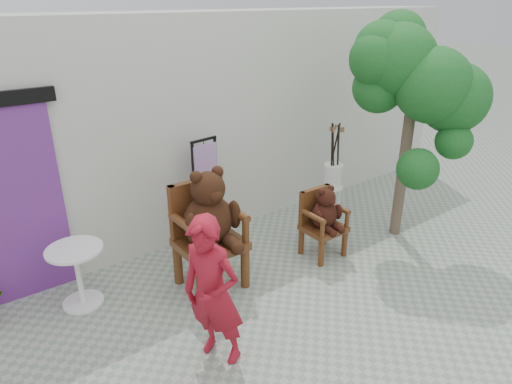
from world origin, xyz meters
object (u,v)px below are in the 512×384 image
at_px(display_stand, 207,205).
at_px(stool_bucket, 333,175).
at_px(tree, 413,79).
at_px(person, 213,294).
at_px(cafe_table, 78,270).
at_px(chair_big, 208,221).
at_px(chair_small, 323,216).

xyz_separation_m(display_stand, stool_bucket, (2.07, -0.32, 0.06)).
bearing_deg(display_stand, tree, -37.44).
distance_m(person, cafe_table, 1.84).
height_order(chair_big, tree, tree).
xyz_separation_m(chair_big, person, (-0.64, -1.13, -0.06)).
height_order(chair_small, tree, tree).
height_order(person, stool_bucket, person).
xyz_separation_m(person, display_stand, (1.11, 1.98, -0.19)).
bearing_deg(display_stand, stool_bucket, -15.59).
xyz_separation_m(chair_big, cafe_table, (-1.35, 0.53, -0.40)).
relative_size(person, tree, 0.51).
xyz_separation_m(cafe_table, stool_bucket, (3.90, -0.00, 0.20)).
relative_size(chair_big, display_stand, 0.97).
distance_m(chair_big, cafe_table, 1.51).
bearing_deg(person, tree, 73.99).
relative_size(chair_big, stool_bucket, 1.01).
height_order(chair_small, display_stand, display_stand).
xyz_separation_m(chair_small, display_stand, (-1.07, 1.14, 0.02)).
height_order(person, cafe_table, person).
xyz_separation_m(stool_bucket, tree, (0.22, -1.04, 1.58)).
bearing_deg(chair_big, chair_small, -10.70).
height_order(cafe_table, display_stand, display_stand).
xyz_separation_m(chair_small, stool_bucket, (1.00, 0.82, 0.07)).
bearing_deg(cafe_table, person, -66.55).
bearing_deg(display_stand, chair_big, -125.99).
bearing_deg(chair_small, tree, -10.11).
xyz_separation_m(chair_big, display_stand, (0.47, 0.85, -0.26)).
distance_m(person, stool_bucket, 3.59).
height_order(person, tree, tree).
xyz_separation_m(person, tree, (3.40, 0.62, 1.44)).
xyz_separation_m(person, stool_bucket, (3.18, 1.66, -0.14)).
relative_size(display_stand, tree, 0.50).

